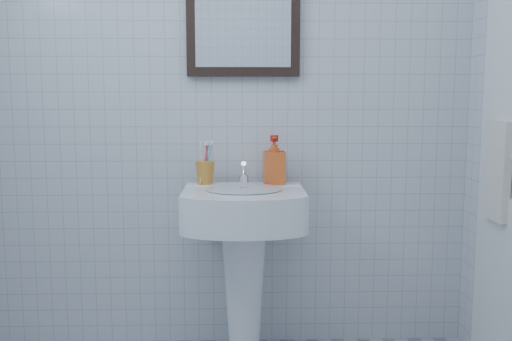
{
  "coord_description": "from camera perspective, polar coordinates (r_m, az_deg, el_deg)",
  "views": [
    {
      "loc": [
        0.07,
        -1.39,
        1.15
      ],
      "look_at": [
        0.12,
        0.86,
        0.86
      ],
      "focal_mm": 40.0,
      "sensor_mm": 36.0,
      "label": 1
    }
  ],
  "objects": [
    {
      "name": "faucet",
      "position": [
        2.49,
        -1.24,
        -0.45
      ],
      "size": [
        0.04,
        0.09,
        0.11
      ],
      "color": "white",
      "rests_on": "washbasin"
    },
    {
      "name": "wall_mirror",
      "position": [
        2.6,
        -1.29,
        16.23
      ],
      "size": [
        0.5,
        0.04,
        0.62
      ],
      "color": "black",
      "rests_on": "wall_back"
    },
    {
      "name": "soap_dispenser",
      "position": [
        2.5,
        1.83,
        1.07
      ],
      "size": [
        0.1,
        0.1,
        0.21
      ],
      "primitive_type": "imported",
      "rotation": [
        0.0,
        0.0,
        0.04
      ],
      "color": "#E94D16",
      "rests_on": "washbasin"
    },
    {
      "name": "wall_back",
      "position": [
        2.59,
        -2.93,
        9.58
      ],
      "size": [
        2.2,
        0.02,
        2.5
      ],
      "primitive_type": "cube",
      "color": "silver",
      "rests_on": "ground"
    },
    {
      "name": "hand_towel",
      "position": [
        2.35,
        23.05,
        -0.05
      ],
      "size": [
        0.03,
        0.16,
        0.38
      ],
      "primitive_type": "cube",
      "color": "beige",
      "rests_on": "towel_ring"
    },
    {
      "name": "towel_ring",
      "position": [
        2.34,
        23.72,
        4.32
      ],
      "size": [
        0.01,
        0.18,
        0.18
      ],
      "primitive_type": "torus",
      "rotation": [
        0.0,
        1.57,
        0.0
      ],
      "color": "white",
      "rests_on": "wall_right"
    },
    {
      "name": "washbasin",
      "position": [
        2.45,
        -1.22,
        -7.48
      ],
      "size": [
        0.5,
        0.37,
        0.78
      ],
      "color": "white",
      "rests_on": "ground"
    },
    {
      "name": "toothbrush_cup",
      "position": [
        2.51,
        -5.1,
        -0.21
      ],
      "size": [
        0.11,
        0.11,
        0.1
      ],
      "primitive_type": null,
      "rotation": [
        0.0,
        0.0,
        -0.39
      ],
      "color": "orange",
      "rests_on": "washbasin"
    }
  ]
}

